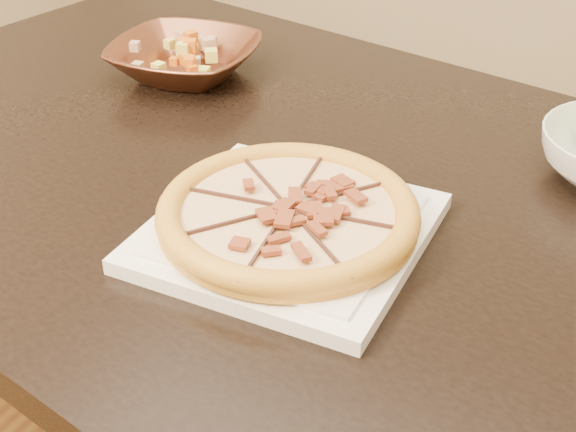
% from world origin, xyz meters
% --- Properties ---
extents(dining_table, '(1.49, 1.07, 0.75)m').
position_xyz_m(dining_table, '(0.11, -0.06, 0.65)').
color(dining_table, black).
rests_on(dining_table, floor).
extents(plate, '(0.31, 0.31, 0.02)m').
position_xyz_m(plate, '(0.24, -0.20, 0.76)').
color(plate, white).
rests_on(plate, dining_table).
extents(pizza, '(0.29, 0.29, 0.03)m').
position_xyz_m(pizza, '(0.24, -0.20, 0.78)').
color(pizza, gold).
rests_on(pizza, plate).
extents(bronze_bowl, '(0.26, 0.26, 0.06)m').
position_xyz_m(bronze_bowl, '(-0.13, 0.12, 0.78)').
color(bronze_bowl, brown).
rests_on(bronze_bowl, dining_table).
extents(mixed_dish, '(0.10, 0.11, 0.03)m').
position_xyz_m(mixed_dish, '(-0.13, 0.11, 0.82)').
color(mixed_dish, tan).
rests_on(mixed_dish, bronze_bowl).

